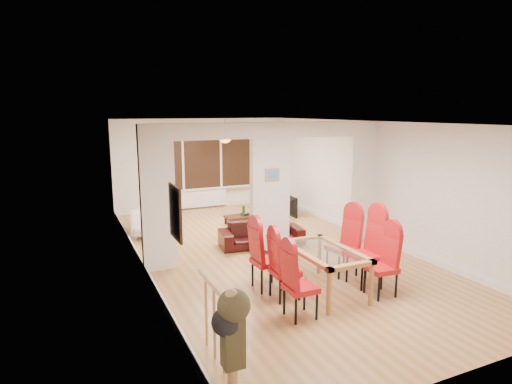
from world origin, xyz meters
TOP-DOWN VIEW (x-y plane):
  - floor at (0.00, 0.00)m, footprint 5.00×9.00m
  - room_walls at (0.00, 0.00)m, footprint 5.00×9.00m
  - divider_wall at (0.00, 0.00)m, footprint 5.00×0.18m
  - bay_window_blinds at (0.00, 4.44)m, footprint 3.00×0.08m
  - radiator at (0.00, 4.40)m, footprint 1.40×0.08m
  - pendant_light at (0.30, 3.30)m, footprint 0.36×0.36m
  - stair_newel at (-2.25, -3.20)m, footprint 0.40×1.20m
  - wall_poster at (-2.47, -2.40)m, footprint 0.04×0.52m
  - pillar_photo at (0.00, -0.10)m, footprint 0.30×0.03m
  - dining_table at (-0.07, -2.06)m, footprint 0.83×1.48m
  - dining_chair_la at (-0.83, -2.64)m, footprint 0.41×0.41m
  - dining_chair_lb at (-0.74, -2.01)m, footprint 0.44×0.44m
  - dining_chair_lc at (-0.82, -1.57)m, footprint 0.44×0.44m
  - dining_chair_ra at (0.66, -2.53)m, footprint 0.44×0.44m
  - dining_chair_rb at (0.70, -2.09)m, footprint 0.48×0.48m
  - dining_chair_rc at (0.63, -1.56)m, footprint 0.52×0.52m
  - sofa at (0.05, 0.49)m, footprint 1.83×0.92m
  - armchair at (-1.93, 2.10)m, footprint 1.02×1.03m
  - person at (-1.69, 2.59)m, footprint 0.79×0.63m
  - television at (1.80, 2.65)m, footprint 0.96×0.19m
  - coffee_table at (0.40, 2.29)m, footprint 0.98×0.57m
  - bottle at (0.36, 2.20)m, footprint 0.07×0.07m
  - bowl at (0.43, 2.30)m, footprint 0.23×0.23m
  - shoes at (-0.12, -0.23)m, footprint 0.24×0.26m

SIDE VIEW (x-z plane):
  - floor at x=0.00m, z-range -0.01..0.01m
  - shoes at x=-0.12m, z-range 0.00..0.10m
  - coffee_table at x=0.40m, z-range 0.00..0.21m
  - bowl at x=0.43m, z-range 0.21..0.27m
  - sofa at x=0.05m, z-range 0.00..0.51m
  - television at x=1.80m, z-range 0.00..0.55m
  - radiator at x=0.00m, z-range 0.05..0.55m
  - armchair at x=-1.93m, z-range 0.00..0.68m
  - dining_table at x=-0.07m, z-range 0.00..0.70m
  - bottle at x=0.36m, z-range 0.21..0.50m
  - dining_chair_lb at x=-0.74m, z-range 0.00..1.02m
  - dining_chair_la at x=-0.83m, z-range 0.00..1.02m
  - dining_chair_ra at x=0.66m, z-range 0.00..1.03m
  - dining_chair_lc at x=-0.82m, z-range 0.00..1.07m
  - stair_newel at x=-2.25m, z-range 0.00..1.10m
  - dining_chair_rc at x=0.63m, z-range 0.00..1.11m
  - dining_chair_rb at x=0.70m, z-range 0.00..1.18m
  - person at x=-1.69m, z-range 0.00..1.87m
  - room_walls at x=0.00m, z-range 0.00..2.60m
  - divider_wall at x=0.00m, z-range 0.00..2.60m
  - bay_window_blinds at x=0.00m, z-range 0.60..2.40m
  - wall_poster at x=-2.47m, z-range 1.27..1.94m
  - pillar_photo at x=0.00m, z-range 1.48..1.73m
  - pendant_light at x=0.30m, z-range 1.97..2.33m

